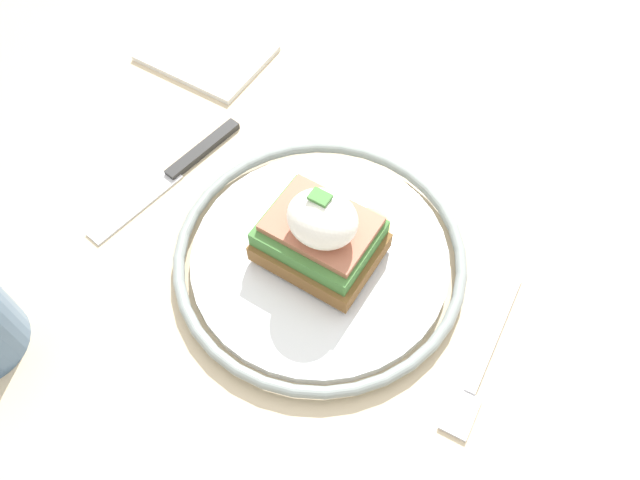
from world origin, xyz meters
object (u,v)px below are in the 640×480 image
at_px(sandwich, 321,233).
at_px(fork, 483,359).
at_px(knife, 179,169).
at_px(napkin, 207,53).
at_px(plate, 320,257).

xyz_separation_m(sandwich, fork, (-0.16, 0.01, -0.04)).
xyz_separation_m(knife, napkin, (0.08, -0.14, 0.00)).
bearing_deg(knife, sandwich, 175.50).
xyz_separation_m(fork, napkin, (0.40, -0.17, 0.00)).
height_order(plate, knife, plate).
relative_size(sandwich, fork, 0.67).
height_order(plate, fork, plate).
distance_m(sandwich, fork, 0.16).
distance_m(plate, fork, 0.16).
distance_m(sandwich, napkin, 0.29).
bearing_deg(knife, napkin, -61.80).
xyz_separation_m(sandwich, napkin, (0.25, -0.16, -0.04)).
xyz_separation_m(plate, fork, (-0.16, 0.01, -0.01)).
bearing_deg(napkin, plate, 147.40).
xyz_separation_m(fork, knife, (0.33, -0.02, 0.00)).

